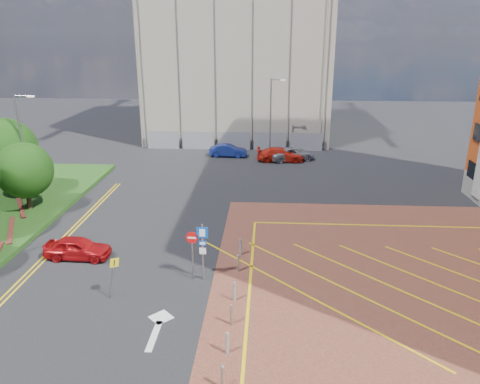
# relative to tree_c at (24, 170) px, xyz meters

# --- Properties ---
(ground) EXTENTS (140.00, 140.00, 0.00)m
(ground) POSITION_rel_tree_c_xyz_m (13.50, -10.00, -3.19)
(ground) COLOR black
(ground) RESTS_ON ground
(forecourt) EXTENTS (26.00, 26.00, 0.02)m
(forecourt) POSITION_rel_tree_c_xyz_m (27.50, -10.00, -3.18)
(forecourt) COLOR brown
(forecourt) RESTS_ON ground
(tree_c) EXTENTS (4.00, 4.00, 4.90)m
(tree_c) POSITION_rel_tree_c_xyz_m (0.00, 0.00, 0.00)
(tree_c) COLOR #3D2B1C
(tree_c) RESTS_ON grass_bed
(tree_d) EXTENTS (5.00, 5.00, 6.08)m
(tree_d) POSITION_rel_tree_c_xyz_m (-3.00, 3.00, 0.68)
(tree_d) COLOR #3D2B1C
(tree_d) RESTS_ON grass_bed
(lamp_left_far) EXTENTS (1.53, 0.16, 8.00)m
(lamp_left_far) POSITION_rel_tree_c_xyz_m (-0.92, 2.00, 1.47)
(lamp_left_far) COLOR #9EA0A8
(lamp_left_far) RESTS_ON grass_bed
(lamp_back) EXTENTS (1.53, 0.16, 8.00)m
(lamp_back) POSITION_rel_tree_c_xyz_m (17.58, 18.00, 1.17)
(lamp_back) COLOR #9EA0A8
(lamp_back) RESTS_ON ground
(sign_cluster) EXTENTS (1.17, 0.12, 3.20)m
(sign_cluster) POSITION_rel_tree_c_xyz_m (13.80, -9.02, -1.24)
(sign_cluster) COLOR #9EA0A8
(sign_cluster) RESTS_ON ground
(warning_sign) EXTENTS (0.65, 0.40, 2.25)m
(warning_sign) POSITION_rel_tree_c_xyz_m (9.86, -11.14, -1.76)
(warning_sign) COLOR #9EA0A8
(warning_sign) RESTS_ON ground
(bollard_row) EXTENTS (0.14, 11.14, 0.90)m
(bollard_row) POSITION_rel_tree_c_xyz_m (15.80, -11.67, -2.72)
(bollard_row) COLOR #9EA0A8
(bollard_row) RESTS_ON forecourt
(construction_building) EXTENTS (21.20, 19.20, 22.00)m
(construction_building) POSITION_rel_tree_c_xyz_m (13.50, 30.00, 7.81)
(construction_building) COLOR gray
(construction_building) RESTS_ON ground
(construction_fence) EXTENTS (21.60, 0.06, 2.00)m
(construction_fence) POSITION_rel_tree_c_xyz_m (14.50, 20.00, -2.19)
(construction_fence) COLOR gray
(construction_fence) RESTS_ON ground
(car_red_left) EXTENTS (3.85, 1.64, 1.30)m
(car_red_left) POSITION_rel_tree_c_xyz_m (6.36, -6.95, -2.54)
(car_red_left) COLOR #B40F12
(car_red_left) RESTS_ON ground
(car_blue_back) EXTENTS (3.98, 1.59, 1.29)m
(car_blue_back) POSITION_rel_tree_c_xyz_m (13.11, 16.92, -2.55)
(car_blue_back) COLOR navy
(car_blue_back) RESTS_ON ground
(car_red_back) EXTENTS (4.80, 2.02, 1.38)m
(car_red_back) POSITION_rel_tree_c_xyz_m (18.57, 15.36, -2.50)
(car_red_back) COLOR red
(car_red_back) RESTS_ON ground
(car_silver_back) EXTENTS (5.15, 3.63, 1.30)m
(car_silver_back) POSITION_rel_tree_c_xyz_m (19.70, 15.84, -2.54)
(car_silver_back) COLOR #9A99A0
(car_silver_back) RESTS_ON ground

